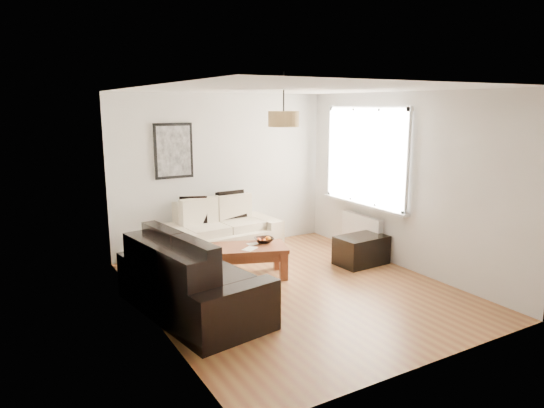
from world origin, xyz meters
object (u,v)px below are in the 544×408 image
sofa_leather (192,276)px  coffee_table (248,261)px  loveseat_cream (222,230)px  ottoman (361,250)px

sofa_leather → coffee_table: (1.11, 0.75, -0.22)m
loveseat_cream → sofa_leather: loveseat_cream is taller
sofa_leather → coffee_table: 1.36m
sofa_leather → ottoman: sofa_leather is taller
coffee_table → ottoman: size_ratio=1.42×
coffee_table → ottoman: coffee_table is taller
loveseat_cream → ottoman: bearing=-44.2°
sofa_leather → coffee_table: size_ratio=1.87×
loveseat_cream → ottoman: size_ratio=2.32×
loveseat_cream → sofa_leather: 2.14m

